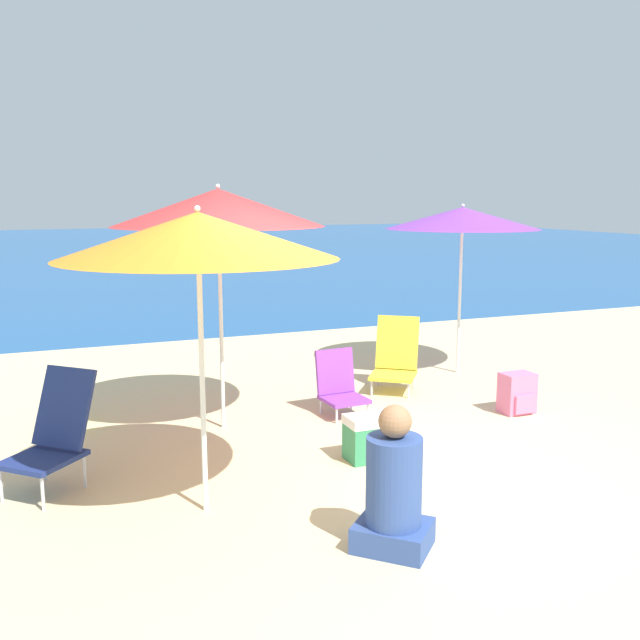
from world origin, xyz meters
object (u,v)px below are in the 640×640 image
beach_umbrella_orange (198,236)px  beach_chair_purple (339,385)px  backpack_pink (517,393)px  beach_umbrella_purple (462,218)px  beach_umbrella_red (218,208)px  beach_chair_yellow (395,358)px  person_seated_near (394,491)px  cooler_box (369,437)px  backpack_lime (65,410)px  beach_chair_navy (54,432)px

beach_umbrella_orange → beach_chair_purple: 2.90m
backpack_pink → beach_umbrella_purple: bearing=77.3°
beach_umbrella_red → beach_chair_purple: 2.10m
beach_chair_yellow → beach_umbrella_purple: bearing=56.5°
beach_umbrella_purple → person_seated_near: beach_umbrella_purple is taller
backpack_pink → cooler_box: bearing=-162.7°
beach_chair_purple → backpack_lime: beach_chair_purple is taller
beach_chair_purple → person_seated_near: 2.77m
cooler_box → beach_chair_yellow: bearing=56.6°
beach_chair_yellow → beach_chair_purple: 1.14m
beach_umbrella_purple → person_seated_near: size_ratio=2.25×
cooler_box → backpack_pink: bearing=17.3°
person_seated_near → backpack_pink: size_ratio=2.25×
beach_umbrella_red → backpack_pink: 3.43m
backpack_lime → cooler_box: bearing=-39.1°
beach_chair_navy → person_seated_near: (1.87, -1.74, -0.06)m
beach_chair_yellow → backpack_lime: beach_chair_yellow is taller
beach_umbrella_orange → cooler_box: 2.28m
beach_umbrella_red → beach_umbrella_orange: bearing=-108.3°
beach_umbrella_purple → beach_chair_yellow: (-1.07, -0.38, -1.52)m
backpack_lime → cooler_box: size_ratio=0.84×
cooler_box → beach_umbrella_orange: bearing=-163.0°
beach_chair_yellow → person_seated_near: bearing=-81.3°
beach_umbrella_purple → backpack_pink: bearing=-102.7°
beach_chair_purple → cooler_box: size_ratio=1.66×
beach_umbrella_purple → backpack_lime: (-4.57, -0.40, -1.72)m
beach_umbrella_orange → beach_chair_yellow: (2.69, 2.31, -1.53)m
beach_chair_navy → beach_chair_purple: bearing=62.6°
beach_chair_navy → cooler_box: (2.39, -0.34, -0.25)m
beach_chair_yellow → beach_chair_navy: beach_chair_navy is taller
beach_umbrella_purple → beach_chair_navy: size_ratio=2.34×
beach_umbrella_red → beach_umbrella_purple: 3.35m
beach_chair_navy → cooler_box: bearing=35.8°
beach_chair_navy → beach_umbrella_red: bearing=75.3°
beach_umbrella_orange → cooler_box: size_ratio=5.44×
person_seated_near → beach_chair_yellow: bearing=16.5°
person_seated_near → beach_chair_purple: bearing=27.9°
beach_umbrella_orange → beach_chair_purple: bearing=44.2°
backpack_lime → beach_umbrella_purple: bearing=5.0°
backpack_lime → cooler_box: (2.27, -1.84, 0.03)m
beach_umbrella_red → beach_chair_navy: 2.37m
beach_umbrella_orange → person_seated_near: 2.02m
beach_chair_navy → beach_chair_purple: (2.67, 0.91, -0.14)m
beach_umbrella_orange → beach_chair_navy: 1.89m
beach_chair_yellow → beach_chair_purple: bearing=-110.1°
beach_chair_navy → backpack_pink: (4.32, 0.26, -0.23)m
beach_chair_purple → backpack_lime: bearing=162.8°
backpack_pink → backpack_lime: (-4.20, 1.24, -0.04)m
beach_chair_navy → beach_umbrella_orange: bearing=3.7°
beach_umbrella_red → backpack_pink: bearing=-13.0°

